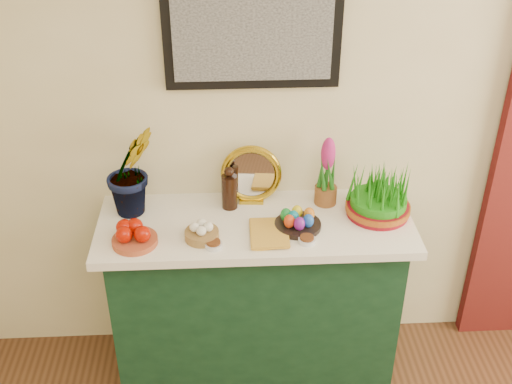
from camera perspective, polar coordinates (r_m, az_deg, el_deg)
sideboard at (r=3.14m, az=-0.05°, el=-9.59°), size 1.30×0.45×0.85m
tablecloth at (r=2.86m, az=-0.05°, el=-2.88°), size 1.40×0.55×0.04m
hyacinth_green at (r=2.83m, az=-11.14°, el=3.08°), size 0.36×0.34×0.56m
apple_bowl at (r=2.74m, az=-10.77°, el=-3.82°), size 0.24×0.24×0.10m
garlic_basket at (r=2.73m, az=-4.85°, el=-3.58°), size 0.16×0.16×0.08m
vinegar_cruet at (r=2.90m, az=-2.38°, el=0.20°), size 0.07×0.07×0.21m
mirror at (r=2.92m, az=-0.43°, el=1.52°), size 0.28×0.09×0.28m
book at (r=2.74m, az=-0.54°, el=-3.71°), size 0.15×0.22×0.03m
spice_dish_left at (r=2.69m, az=-3.80°, el=-4.66°), size 0.07×0.07×0.03m
spice_dish_right at (r=2.72m, az=4.54°, el=-4.25°), size 0.07×0.07×0.03m
egg_plate at (r=2.79m, az=3.72°, el=-2.58°), size 0.26×0.26×0.08m
hyacinth_pink at (r=2.91m, az=6.32°, el=1.57°), size 0.10×0.10×0.34m
wheatgrass_sabzeh at (r=2.89m, az=10.90°, el=-0.21°), size 0.29×0.29×0.24m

